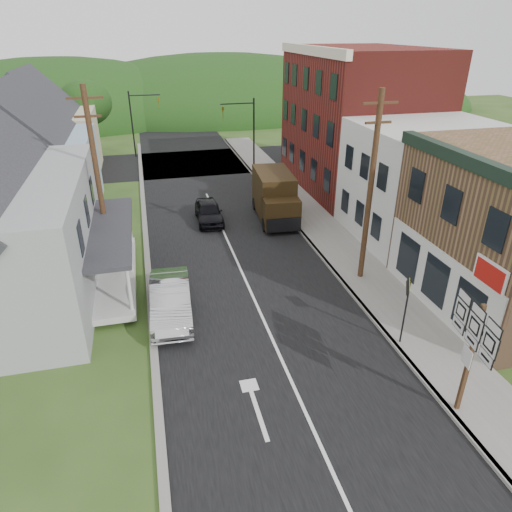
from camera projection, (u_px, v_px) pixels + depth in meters
ground at (271, 336)px, 18.54m from camera, size 120.00×120.00×0.00m
road at (226, 237)px, 27.20m from camera, size 9.00×90.00×0.02m
cross_road at (192, 163)px, 41.92m from camera, size 60.00×9.00×0.02m
sidewalk_right at (331, 240)px, 26.69m from camera, size 2.80×55.00×0.15m
curb_right at (309, 242)px, 26.40m from camera, size 0.20×55.00×0.15m
curb_left at (147, 260)px, 24.44m from camera, size 0.30×55.00×0.12m
storefront_white at (427, 183)px, 25.98m from camera, size 8.00×7.00×6.50m
storefront_red at (358, 121)px, 33.42m from camera, size 8.00×12.00×10.00m
house_blue at (36, 158)px, 29.24m from camera, size 7.14×8.16×7.28m
house_cream at (49, 130)px, 36.93m from camera, size 7.14×8.16×7.28m
utility_pole_right at (370, 189)px, 20.66m from camera, size 1.60×0.26×9.00m
utility_pole_left at (98, 179)px, 21.97m from camera, size 1.60×0.26×9.00m
traffic_signal_right at (246, 126)px, 38.11m from camera, size 2.87×0.20×6.00m
traffic_signal_left at (139, 116)px, 42.34m from camera, size 2.87×0.20×6.00m
tree_left_d at (85, 103)px, 42.13m from camera, size 4.80×4.80×6.94m
forested_ridge at (169, 113)px, 66.18m from camera, size 90.00×30.00×16.00m
silver_sedan at (171, 300)px, 19.48m from camera, size 1.91×4.85×1.57m
dark_sedan at (209, 212)px, 29.01m from camera, size 1.69×3.99×1.35m
delivery_van at (275, 197)px, 29.08m from camera, size 2.59×5.51×3.00m
route_sign_cluster at (472, 344)px, 13.67m from camera, size 0.42×2.27×3.99m
warning_sign at (406, 301)px, 17.11m from camera, size 0.33×0.76×2.93m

